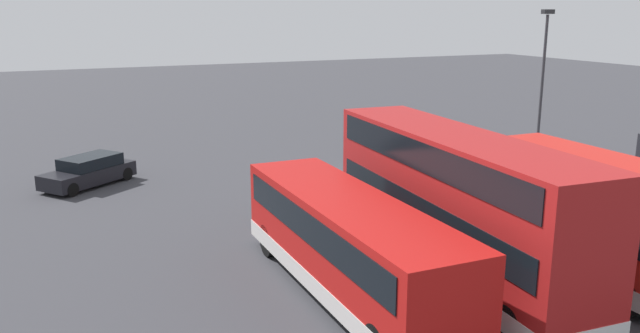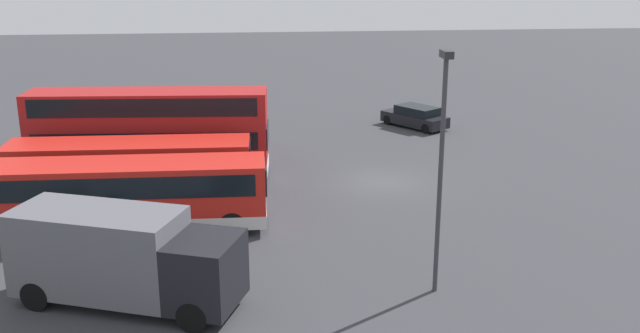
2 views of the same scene
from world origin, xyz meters
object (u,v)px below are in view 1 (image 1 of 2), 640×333
at_px(bus_single_deck_second, 555,213).
at_px(car_hatchback_silver, 89,171).
at_px(bus_single_deck_fourth, 349,243).
at_px(lamp_post_tall, 543,74).
at_px(bus_double_decker_third, 454,200).
at_px(bus_single_deck_near_end, 615,197).

xyz_separation_m(bus_single_deck_second, car_hatchback_silver, (13.37, -16.43, -0.92)).
height_order(bus_single_deck_fourth, lamp_post_tall, lamp_post_tall).
xyz_separation_m(car_hatchback_silver, lamp_post_tall, (-23.47, 4.76, 4.11)).
bearing_deg(bus_single_deck_second, bus_double_decker_third, -6.74).
bearing_deg(bus_double_decker_third, bus_single_deck_near_end, -179.39).
bearing_deg(bus_single_deck_second, bus_single_deck_fourth, -2.94).
distance_m(bus_single_deck_near_end, car_hatchback_silver, 23.12).
bearing_deg(bus_double_decker_third, car_hatchback_silver, -59.15).
bearing_deg(bus_single_deck_second, lamp_post_tall, -130.86).
height_order(bus_single_deck_near_end, bus_single_deck_fourth, same).
relative_size(bus_single_deck_second, lamp_post_tall, 1.34).
distance_m(bus_double_decker_third, car_hatchback_silver, 18.69).
height_order(bus_single_deck_near_end, lamp_post_tall, lamp_post_tall).
xyz_separation_m(bus_single_deck_near_end, lamp_post_tall, (-6.71, -11.14, 3.19)).
distance_m(bus_single_deck_near_end, bus_single_deck_second, 3.43).
xyz_separation_m(bus_single_deck_near_end, car_hatchback_silver, (16.75, -15.90, -0.92)).
bearing_deg(car_hatchback_silver, bus_single_deck_fourth, 109.87).
relative_size(bus_double_decker_third, bus_single_deck_fourth, 1.13).
height_order(bus_double_decker_third, bus_single_deck_fourth, bus_double_decker_third).
height_order(bus_single_deck_near_end, bus_double_decker_third, bus_double_decker_third).
bearing_deg(bus_single_deck_near_end, lamp_post_tall, -121.06).
distance_m(bus_single_deck_second, car_hatchback_silver, 21.20).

